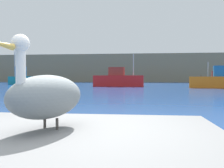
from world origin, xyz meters
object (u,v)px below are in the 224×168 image
at_px(fishing_boat_green, 220,80).
at_px(fishing_boat_orange, 217,80).
at_px(fishing_boat_red, 118,80).
at_px(pelican, 46,95).
at_px(fishing_boat_teal, 20,78).
at_px(mooring_buoy, 66,90).

xyz_separation_m(fishing_boat_green, fishing_boat_orange, (-3.82, -10.77, 0.12)).
relative_size(fishing_boat_red, fishing_boat_green, 1.09).
xyz_separation_m(pelican, fishing_boat_red, (-1.66, 29.18, -0.16)).
distance_m(pelican, fishing_boat_teal, 41.75).
bearing_deg(pelican, fishing_boat_red, -156.54).
distance_m(fishing_boat_red, fishing_boat_orange, 12.18).
relative_size(pelican, fishing_boat_green, 0.20).
bearing_deg(fishing_boat_green, mooring_buoy, 67.04).
height_order(fishing_boat_green, fishing_boat_teal, fishing_boat_teal).
bearing_deg(mooring_buoy, fishing_boat_orange, 42.11).
bearing_deg(fishing_boat_orange, fishing_boat_red, 175.63).
bearing_deg(fishing_boat_orange, fishing_boat_green, 82.11).
distance_m(pelican, fishing_boat_orange, 27.70).
relative_size(pelican, fishing_boat_orange, 0.21).
bearing_deg(mooring_buoy, fishing_boat_red, 81.93).
xyz_separation_m(pelican, fishing_boat_orange, (10.04, 25.82, -0.18)).
bearing_deg(pelican, fishing_boat_teal, -131.87).
distance_m(fishing_boat_teal, fishing_boat_orange, 31.60).
distance_m(fishing_boat_green, mooring_buoy, 29.40).
bearing_deg(fishing_boat_red, mooring_buoy, -94.37).
distance_m(fishing_boat_orange, mooring_buoy, 18.84).
distance_m(fishing_boat_green, fishing_boat_teal, 33.42).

